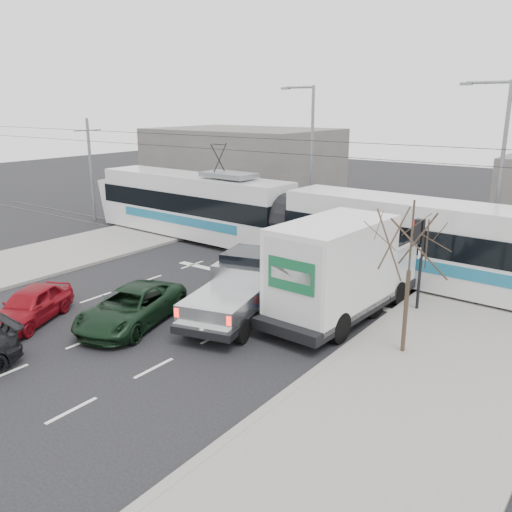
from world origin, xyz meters
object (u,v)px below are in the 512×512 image
Objects in this scene: street_lamp_near at (497,166)px; red_car at (30,305)px; bare_tree at (411,243)px; tram at (291,221)px; silver_pickup at (243,286)px; navy_pickup at (332,292)px; street_lamp_far at (309,151)px; traffic_signal at (419,244)px; box_truck at (342,269)px; green_car at (131,307)px.

street_lamp_near reaches higher than red_car.
street_lamp_near is (-0.29, 11.50, 1.32)m from bare_tree.
bare_tree is 0.18× the size of tram.
street_lamp_near is at bearing 91.42° from bare_tree.
silver_pickup is 1.22× the size of navy_pickup.
street_lamp_near is 1.32× the size of silver_pickup.
street_lamp_near is at bearing 90.20° from navy_pickup.
bare_tree is at bearing 0.03° from red_car.
tram reaches higher than red_car.
traffic_signal is at bearing -41.72° from street_lamp_far.
tram is 8.38m from box_truck.
street_lamp_far reaches higher than box_truck.
traffic_signal is at bearing 24.49° from silver_pickup.
box_truck is (-2.94, -9.76, -3.20)m from street_lamp_near.
street_lamp_near is at bearing 83.59° from traffic_signal.
box_truck is (8.56, -11.76, -3.20)m from street_lamp_far.
tram is 8.57m from navy_pickup.
street_lamp_near is at bearing -9.87° from street_lamp_far.
bare_tree is at bearing -48.88° from street_lamp_far.
street_lamp_near is (0.84, 7.50, 2.37)m from traffic_signal.
box_truck is at bearing 151.69° from bare_tree.
box_truck is 1.97× the size of red_car.
street_lamp_far is (-11.79, 13.50, 1.32)m from bare_tree.
navy_pickup is at bearing 13.59° from red_car.
street_lamp_near is 2.25× the size of red_car.
street_lamp_far is 14.90m from box_truck.
green_car is at bearing -121.88° from navy_pickup.
silver_pickup reaches higher than navy_pickup.
silver_pickup is (-6.14, -11.76, -3.94)m from street_lamp_near.
bare_tree reaches higher than box_truck.
silver_pickup is at bearing -177.65° from bare_tree.
red_car is (-3.23, -2.08, -0.02)m from green_car.
street_lamp_far is 2.25× the size of red_car.
traffic_signal is 0.72× the size of green_car.
traffic_signal is (-1.13, 4.00, -1.05)m from bare_tree.
box_truck is 1.41× the size of navy_pickup.
box_truck is 0.91m from navy_pickup.
red_car is (-0.55, -19.14, -4.43)m from street_lamp_far.
tram is 4.14× the size of silver_pickup.
tram is 8.36m from silver_pickup.
street_lamp_far is at bearing 96.95° from silver_pickup.
tram is (-8.96, -3.94, -3.08)m from street_lamp_near.
silver_pickup is at bearing 17.74° from red_car.
bare_tree reaches higher than navy_pickup.
silver_pickup is 1.70× the size of red_car.
bare_tree is 13.92m from red_car.
street_lamp_near is 11.32m from navy_pickup.
bare_tree is at bearing -25.54° from box_truck.
bare_tree is 6.94m from silver_pickup.
silver_pickup is (2.82, -7.83, -0.87)m from tram.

